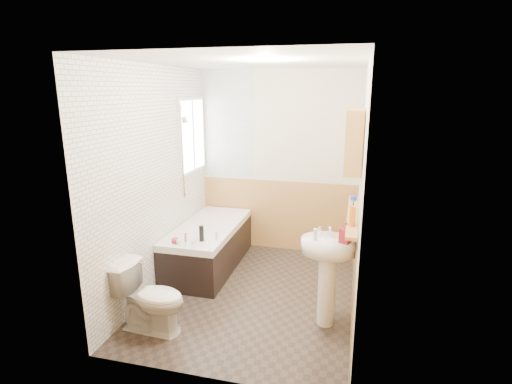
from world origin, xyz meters
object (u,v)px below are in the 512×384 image
Objects in this scene: toilet at (151,298)px; pine_shelf at (353,215)px; bathtub at (209,245)px; medicine_cabinet at (354,140)px; sink at (328,264)px.

pine_shelf is (1.80, 0.78, 0.72)m from toilet.
toilet is at bearing -91.17° from bathtub.
pine_shelf is 2.09× the size of medicine_cabinet.
bathtub is 1.87m from sink.
medicine_cabinet reaches higher than toilet.
bathtub is at bearing 158.98° from pine_shelf.
bathtub is 2.49× the size of medicine_cabinet.
pine_shelf is 0.73m from medicine_cabinet.
bathtub is at bearing 2.53° from toilet.
toilet is 2.09m from pine_shelf.
toilet is 0.68× the size of sink.
bathtub is 1.19× the size of pine_shelf.
medicine_cabinet reaches higher than pine_shelf.
bathtub is at bearing 158.30° from medicine_cabinet.
sink is at bearing -123.25° from medicine_cabinet.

